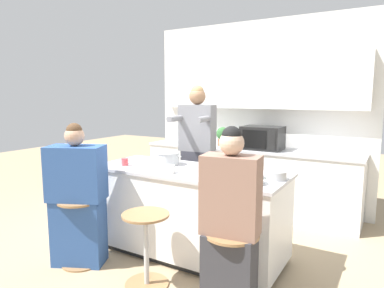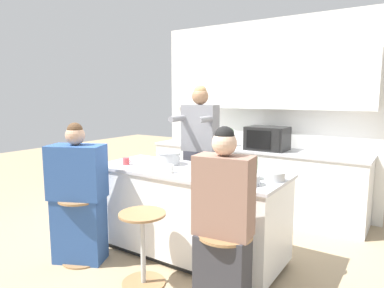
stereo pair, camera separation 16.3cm
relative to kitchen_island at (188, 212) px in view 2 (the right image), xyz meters
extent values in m
plane|color=tan|center=(0.00, 0.00, -0.45)|extent=(16.00, 16.00, 0.00)
cube|color=silver|center=(0.00, 1.96, 0.90)|extent=(3.27, 0.06, 2.70)
cube|color=white|center=(0.00, 1.85, 1.37)|extent=(3.01, 0.16, 0.75)
cube|color=white|center=(0.00, 1.62, -0.02)|extent=(3.01, 0.58, 0.87)
cube|color=#BCBCC1|center=(0.00, 1.62, 0.44)|extent=(3.04, 0.61, 0.03)
cube|color=black|center=(0.00, 0.00, -0.42)|extent=(1.87, 0.67, 0.06)
cube|color=white|center=(0.00, 0.00, 0.01)|extent=(1.95, 0.75, 0.81)
cube|color=#BCBCC1|center=(0.00, 0.00, 0.43)|extent=(1.99, 0.79, 0.03)
cylinder|color=#997047|center=(-0.80, -0.71, -0.45)|extent=(0.38, 0.38, 0.01)
cylinder|color=#B7BABC|center=(-0.80, -0.71, -0.13)|extent=(0.04, 0.04, 0.61)
cylinder|color=#997047|center=(-0.80, -0.71, 0.18)|extent=(0.40, 0.40, 0.02)
cylinder|color=#997047|center=(0.00, -0.69, -0.45)|extent=(0.38, 0.38, 0.01)
cylinder|color=#B7BABC|center=(0.00, -0.69, -0.13)|extent=(0.04, 0.04, 0.61)
cylinder|color=#997047|center=(0.00, -0.69, 0.18)|extent=(0.40, 0.40, 0.02)
cylinder|color=#B7BABC|center=(0.80, -0.69, -0.13)|extent=(0.04, 0.04, 0.61)
cylinder|color=#997047|center=(0.80, -0.69, 0.18)|extent=(0.40, 0.40, 0.02)
cube|color=#383842|center=(-0.31, 0.73, 0.03)|extent=(0.38, 0.27, 0.96)
cube|color=slate|center=(-0.31, 0.73, 0.79)|extent=(0.45, 0.27, 0.56)
cylinder|color=slate|center=(-0.45, 0.44, 0.91)|extent=(0.11, 0.32, 0.07)
cylinder|color=slate|center=(-0.10, 0.49, 0.91)|extent=(0.11, 0.32, 0.07)
sphere|color=#936B4C|center=(-0.31, 0.73, 1.17)|extent=(0.23, 0.23, 0.20)
sphere|color=#A37F51|center=(-0.31, 0.73, 1.23)|extent=(0.18, 0.18, 0.16)
cube|color=#2D5193|center=(-0.81, -0.71, -0.13)|extent=(0.55, 0.44, 0.64)
cube|color=#2D5193|center=(-0.81, -0.71, 0.45)|extent=(0.59, 0.48, 0.52)
sphere|color=tan|center=(-0.81, -0.71, 0.80)|extent=(0.24, 0.24, 0.18)
sphere|color=#513823|center=(-0.81, -0.71, 0.85)|extent=(0.20, 0.20, 0.15)
cube|color=#333338|center=(0.79, -0.71, -0.13)|extent=(0.40, 0.31, 0.64)
cube|color=#896656|center=(0.79, -0.71, 0.48)|extent=(0.43, 0.27, 0.57)
sphere|color=#DBB293|center=(0.79, -0.71, 0.85)|extent=(0.20, 0.20, 0.18)
sphere|color=black|center=(0.79, -0.71, 0.90)|extent=(0.16, 0.16, 0.14)
cylinder|color=#B7BABC|center=(-0.32, 0.10, 0.51)|extent=(0.25, 0.25, 0.13)
cylinder|color=#B7BABC|center=(-0.32, 0.10, 0.57)|extent=(0.26, 0.26, 0.01)
cylinder|color=#B7BABC|center=(-0.47, 0.10, 0.55)|extent=(0.05, 0.01, 0.01)
cylinder|color=#B7BABC|center=(-0.17, 0.10, 0.55)|extent=(0.05, 0.01, 0.01)
cylinder|color=#B7BABC|center=(0.89, 0.04, 0.48)|extent=(0.18, 0.18, 0.08)
cylinder|color=#B7BABC|center=(0.75, -0.21, 0.49)|extent=(0.20, 0.20, 0.08)
cylinder|color=white|center=(-0.06, -0.23, 0.48)|extent=(0.08, 0.08, 0.08)
torus|color=white|center=(0.00, -0.23, 0.49)|extent=(0.04, 0.01, 0.04)
cylinder|color=#DB4C51|center=(-0.69, -0.17, 0.48)|extent=(0.07, 0.07, 0.08)
torus|color=#DB4C51|center=(-0.64, -0.17, 0.48)|extent=(0.04, 0.01, 0.04)
ellipsoid|color=yellow|center=(0.26, 0.21, 0.46)|extent=(0.10, 0.04, 0.04)
ellipsoid|color=yellow|center=(0.23, 0.23, 0.46)|extent=(0.08, 0.10, 0.04)
ellipsoid|color=yellow|center=(0.28, 0.23, 0.46)|extent=(0.09, 0.09, 0.04)
cube|color=#38844C|center=(0.70, -0.02, 0.54)|extent=(0.08, 0.08, 0.20)
cylinder|color=white|center=(0.70, -0.02, 0.65)|extent=(0.04, 0.04, 0.02)
cube|color=black|center=(0.22, 1.59, 0.61)|extent=(0.53, 0.39, 0.32)
cube|color=black|center=(0.17, 1.40, 0.61)|extent=(0.33, 0.01, 0.24)
cube|color=black|center=(0.41, 1.40, 0.61)|extent=(0.10, 0.01, 0.25)
cylinder|color=#93563D|center=(-0.39, 1.62, 0.50)|extent=(0.15, 0.15, 0.10)
sphere|color=#336633|center=(-0.39, 1.62, 0.63)|extent=(0.19, 0.19, 0.19)
camera|label=1|loc=(1.76, -2.88, 1.18)|focal=32.00mm
camera|label=2|loc=(1.89, -2.79, 1.18)|focal=32.00mm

